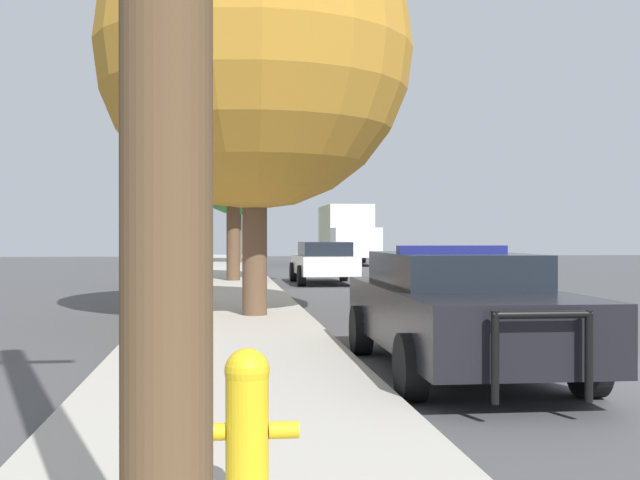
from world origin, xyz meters
TOP-DOWN VIEW (x-y plane):
  - sidewalk_left at (-5.10, 0.00)m, footprint 3.00×110.00m
  - police_car at (-2.50, 1.06)m, footprint 2.08×5.10m
  - fire_hydrant at (-5.08, -3.81)m, footprint 0.55×0.24m
  - traffic_light at (-4.27, 17.71)m, footprint 4.04×0.35m
  - car_background_midblock at (-1.88, 18.40)m, footprint 2.02×4.47m
  - box_truck at (1.72, 36.53)m, footprint 2.69×7.82m
  - tree_sidewalk_far at (-4.40, 36.31)m, footprint 5.88×5.88m
  - tree_sidewalk_mid at (-4.87, 18.48)m, footprint 5.04×5.04m
  - tree_sidewalk_near at (-4.62, 6.81)m, footprint 5.83×5.83m

SIDE VIEW (x-z plane):
  - sidewalk_left at x=-5.10m, z-range 0.00..0.13m
  - fire_hydrant at x=-5.08m, z-range 0.16..1.03m
  - car_background_midblock at x=-1.88m, z-range 0.05..1.44m
  - police_car at x=-2.50m, z-range 0.01..1.49m
  - box_truck at x=1.72m, z-range 0.10..3.41m
  - traffic_light at x=-4.27m, z-range 1.14..5.85m
  - tree_sidewalk_near at x=-4.62m, z-range 1.09..8.87m
  - tree_sidewalk_mid at x=-4.87m, z-range 1.31..8.75m
  - tree_sidewalk_far at x=-4.40m, z-range 1.44..9.97m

